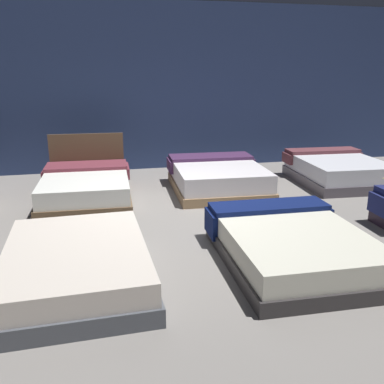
# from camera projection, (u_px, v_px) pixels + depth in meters

# --- Properties ---
(ground_plane) EXTENTS (18.00, 18.00, 0.02)m
(ground_plane) POSITION_uv_depth(u_px,v_px,m) (170.00, 223.00, 6.06)
(ground_plane) COLOR gray
(showroom_back_wall) EXTENTS (18.00, 0.06, 3.50)m
(showroom_back_wall) POSITION_uv_depth(u_px,v_px,m) (139.00, 88.00, 8.92)
(showroom_back_wall) COLOR navy
(showroom_back_wall) RESTS_ON ground_plane
(bed_1) EXTENTS (1.50, 2.05, 0.41)m
(bed_1) POSITION_uv_depth(u_px,v_px,m) (77.00, 265.00, 4.28)
(bed_1) COLOR #4B4F56
(bed_1) RESTS_ON ground_plane
(bed_2) EXTENTS (1.61, 2.09, 0.46)m
(bed_2) POSITION_uv_depth(u_px,v_px,m) (292.00, 245.00, 4.78)
(bed_2) COLOR #312E2F
(bed_2) RESTS_ON ground_plane
(bed_5) EXTENTS (1.55, 2.08, 0.97)m
(bed_5) POSITION_uv_depth(u_px,v_px,m) (86.00, 185.00, 7.18)
(bed_5) COLOR brown
(bed_5) RESTS_ON ground_plane
(bed_6) EXTENTS (1.71, 2.02, 0.53)m
(bed_6) POSITION_uv_depth(u_px,v_px,m) (218.00, 177.00, 7.65)
(bed_6) COLOR #8E6F4E
(bed_6) RESTS_ON ground_plane
(bed_7) EXTENTS (1.66, 2.00, 0.54)m
(bed_7) POSITION_uv_depth(u_px,v_px,m) (338.00, 170.00, 8.17)
(bed_7) COLOR #524C54
(bed_7) RESTS_ON ground_plane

